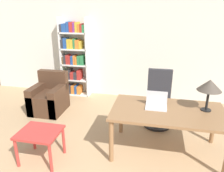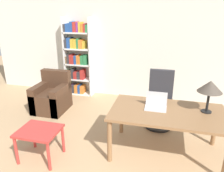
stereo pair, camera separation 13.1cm
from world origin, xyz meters
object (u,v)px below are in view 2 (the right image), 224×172
at_px(desk, 167,116).
at_px(laptop, 156,105).
at_px(table_lamp, 210,87).
at_px(armchair, 52,97).
at_px(side_table_blue, 39,134).
at_px(office_chair, 160,102).
at_px(bookshelf, 77,58).

bearing_deg(desk, laptop, 156.77).
distance_m(table_lamp, armchair, 3.28).
height_order(desk, side_table_blue, desk).
distance_m(office_chair, side_table_blue, 2.26).
xyz_separation_m(desk, office_chair, (-0.14, 0.90, -0.16)).
xyz_separation_m(laptop, side_table_blue, (-1.64, -0.69, -0.37)).
bearing_deg(table_lamp, office_chair, 132.08).
distance_m(desk, office_chair, 0.92).
height_order(laptop, side_table_blue, laptop).
distance_m(desk, armchair, 2.71).
relative_size(laptop, armchair, 0.38).
relative_size(side_table_blue, armchair, 0.69).
relative_size(office_chair, bookshelf, 0.55).
bearing_deg(side_table_blue, armchair, 113.28).
height_order(office_chair, bookshelf, bookshelf).
height_order(office_chair, armchair, office_chair).
xyz_separation_m(laptop, armchair, (-2.32, 0.89, -0.49)).
distance_m(laptop, table_lamp, 0.81).
distance_m(laptop, office_chair, 0.87).
height_order(table_lamp, armchair, table_lamp).
xyz_separation_m(table_lamp, side_table_blue, (-2.38, -0.73, -0.71)).
distance_m(armchair, bookshelf, 1.28).
relative_size(desk, side_table_blue, 2.85).
distance_m(laptop, bookshelf, 2.89).
xyz_separation_m(side_table_blue, bookshelf, (-0.48, 2.65, 0.57)).
relative_size(office_chair, side_table_blue, 1.83).
bearing_deg(office_chair, bookshelf, 152.16).
bearing_deg(side_table_blue, office_chair, 41.82).
bearing_deg(armchair, desk, -21.22).
bearing_deg(bookshelf, armchair, -100.75).
bearing_deg(armchair, bookshelf, 79.25).
height_order(desk, laptop, laptop).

